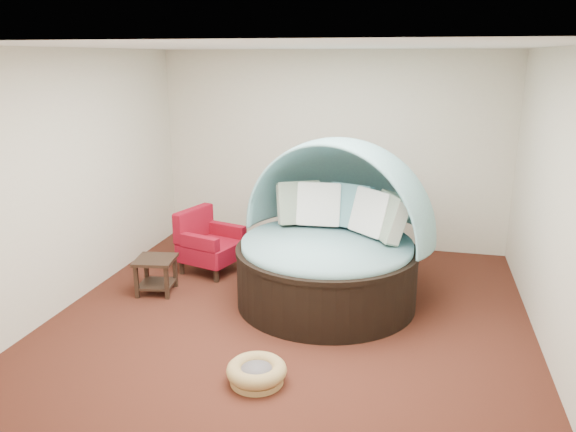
% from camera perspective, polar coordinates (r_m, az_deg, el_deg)
% --- Properties ---
extents(floor, '(5.00, 5.00, 0.00)m').
position_cam_1_polar(floor, '(6.21, 0.43, -9.94)').
color(floor, '#4C2115').
rests_on(floor, ground).
extents(wall_back, '(5.00, 0.00, 5.00)m').
position_cam_1_polar(wall_back, '(8.15, 4.45, 6.65)').
color(wall_back, beige).
rests_on(wall_back, floor).
extents(wall_front, '(5.00, 0.00, 5.00)m').
position_cam_1_polar(wall_front, '(3.46, -8.99, -6.55)').
color(wall_front, beige).
rests_on(wall_front, floor).
extents(wall_left, '(0.00, 5.00, 5.00)m').
position_cam_1_polar(wall_left, '(6.74, -20.76, 3.70)').
color(wall_left, beige).
rests_on(wall_left, floor).
extents(wall_right, '(0.00, 5.00, 5.00)m').
position_cam_1_polar(wall_right, '(5.73, 25.60, 1.14)').
color(wall_right, beige).
rests_on(wall_right, floor).
extents(ceiling, '(5.00, 5.00, 0.00)m').
position_cam_1_polar(ceiling, '(5.59, 0.49, 16.86)').
color(ceiling, white).
rests_on(ceiling, wall_back).
extents(canopy_daybed, '(2.62, 2.58, 1.86)m').
position_cam_1_polar(canopy_daybed, '(6.30, 4.53, -1.17)').
color(canopy_daybed, black).
rests_on(canopy_daybed, floor).
extents(pet_basket, '(0.54, 0.54, 0.18)m').
position_cam_1_polar(pet_basket, '(5.01, -3.21, -15.57)').
color(pet_basket, '#9B7A46').
rests_on(pet_basket, floor).
extents(red_armchair, '(0.86, 0.86, 0.81)m').
position_cam_1_polar(red_armchair, '(7.36, -8.12, -2.74)').
color(red_armchair, black).
rests_on(red_armchair, floor).
extents(side_table, '(0.51, 0.51, 0.43)m').
position_cam_1_polar(side_table, '(6.82, -13.27, -5.41)').
color(side_table, black).
rests_on(side_table, floor).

